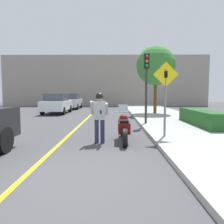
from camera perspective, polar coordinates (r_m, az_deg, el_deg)
name	(u,v)px	position (r m, az deg, el deg)	size (l,w,h in m)	color
ground_plane	(52,178)	(4.74, -15.33, -16.39)	(80.00, 80.00, 0.00)	#424244
sidewalk_curb	(207,136)	(9.12, 23.62, -5.83)	(4.40, 44.00, 0.15)	#9E9E99
road_center_line	(75,129)	(10.54, -9.55, -4.46)	(0.12, 36.00, 0.01)	yellow
building_backdrop	(105,81)	(30.31, -1.82, 8.15)	(28.00, 1.20, 6.85)	gray
motorcycle	(124,127)	(7.81, 3.07, -4.02)	(0.62, 2.34, 1.28)	black
person_biker	(99,112)	(7.38, -3.30, -0.11)	(0.59, 0.47, 1.73)	#282D4C
crossing_sign	(165,92)	(8.13, 13.78, 5.17)	(0.91, 0.08, 2.69)	slate
traffic_light	(146,75)	(11.52, 8.98, 9.48)	(0.26, 0.30, 3.57)	#2D2D30
hedge_row	(201,117)	(11.78, 22.27, -1.31)	(0.90, 4.34, 0.72)	#235623
street_tree	(156,66)	(17.60, 11.34, 11.72)	(3.00, 3.00, 5.19)	brown
parked_car_white	(57,103)	(18.96, -14.21, 2.18)	(1.88, 4.20, 1.68)	black
parked_car_silver	(71,101)	(24.34, -10.55, 2.82)	(1.88, 4.20, 1.68)	black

